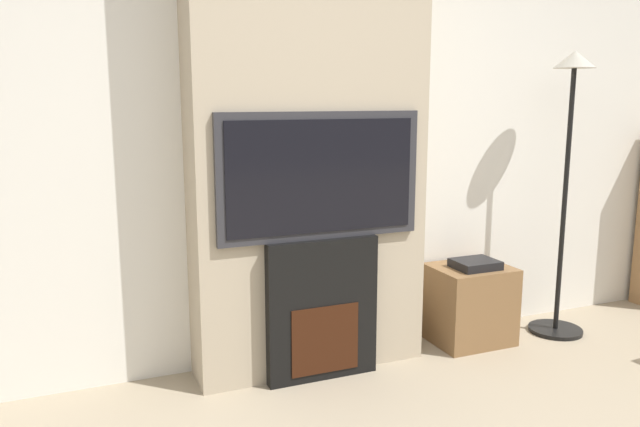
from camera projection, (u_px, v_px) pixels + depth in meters
name	position (u px, v px, depth m)	size (l,w,h in m)	color
wall_back	(296.00, 119.00, 3.41)	(6.00, 0.06, 2.70)	silver
chimney_breast	(309.00, 121.00, 3.24)	(1.26, 0.31, 2.70)	tan
fireplace	(320.00, 308.00, 3.28)	(0.60, 0.15, 0.75)	black
television	(320.00, 176.00, 3.15)	(1.09, 0.07, 0.65)	#2D2D33
floor_lamp	(568.00, 157.00, 3.77)	(0.33, 0.33, 1.74)	black
media_stand	(470.00, 303.00, 3.78)	(0.46, 0.38, 0.52)	brown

